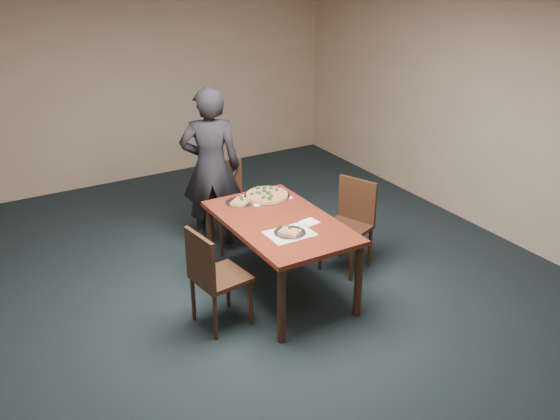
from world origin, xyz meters
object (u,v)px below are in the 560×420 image
chair_right (351,219)px  diner (211,167)px  slice_plate_near (290,232)px  pizza_pan (267,195)px  chair_far (228,200)px  dining_table (280,229)px  chair_left (213,273)px  slice_plate_far (240,202)px

chair_right → diner: bearing=-163.3°
diner → slice_plate_near: diner is taller
pizza_pan → chair_far: bearing=101.7°
dining_table → slice_plate_near: bearing=-103.1°
dining_table → chair_far: 1.17m
chair_left → pizza_pan: bearing=-59.4°
chair_far → chair_left: same height
chair_left → pizza_pan: chair_left is taller
chair_right → pizza_pan: chair_right is taller
diner → slice_plate_far: 0.76m
dining_table → pizza_pan: 0.57m
dining_table → diner: size_ratio=0.87×
dining_table → diner: 1.30m
diner → slice_plate_near: size_ratio=6.19×
pizza_pan → slice_plate_far: (-0.30, 0.00, -0.01)m
slice_plate_near → chair_left: bearing=173.2°
dining_table → chair_far: (0.03, 1.16, -0.14)m
chair_right → diner: diner is taller
slice_plate_near → dining_table: bearing=76.9°
dining_table → slice_plate_far: slice_plate_far is taller
chair_far → slice_plate_near: 1.46m
dining_table → chair_left: size_ratio=1.65×
chair_right → slice_plate_near: size_ratio=3.25×
chair_left → pizza_pan: (0.93, 0.72, 0.26)m
pizza_pan → slice_plate_near: (-0.23, -0.81, -0.01)m
dining_table → slice_plate_near: slice_plate_near is taller
chair_far → pizza_pan: size_ratio=2.01×
dining_table → pizza_pan: size_ratio=3.31×
chair_left → chair_right: 1.67m
diner → slice_plate_near: (0.03, -1.56, -0.10)m
pizza_pan → slice_plate_far: bearing=179.9°
chair_left → diner: 1.66m
slice_plate_near → slice_plate_far: size_ratio=1.00×
chair_far → chair_left: bearing=-115.7°
chair_far → chair_left: 1.57m
chair_far → pizza_pan: bearing=-73.6°
diner → pizza_pan: 0.80m
chair_right → pizza_pan: size_ratio=2.01×
chair_far → dining_table: bearing=-86.7°
chair_right → slice_plate_far: 1.13m
dining_table → slice_plate_far: (-0.14, 0.53, 0.10)m
dining_table → chair_far: bearing=88.5°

